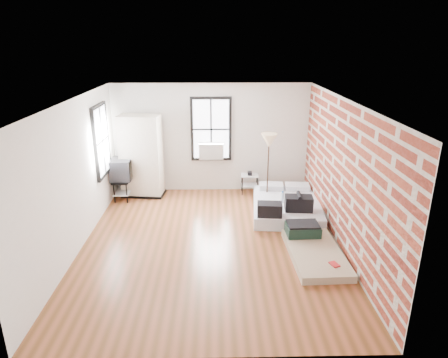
{
  "coord_description": "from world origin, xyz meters",
  "views": [
    {
      "loc": [
        0.12,
        -7.02,
        3.84
      ],
      "look_at": [
        0.27,
        0.3,
        1.25
      ],
      "focal_mm": 32.0,
      "sensor_mm": 36.0,
      "label": 1
    }
  ],
  "objects_px": {
    "side_table": "(250,179)",
    "mattress_main": "(286,205)",
    "floor_lamp": "(269,144)",
    "tv_stand": "(122,171)",
    "wardrobe": "(141,156)",
    "mattress_bare": "(312,247)"
  },
  "relations": [
    {
      "from": "side_table",
      "to": "mattress_main",
      "type": "bearing_deg",
      "value": -59.33
    },
    {
      "from": "side_table",
      "to": "floor_lamp",
      "type": "xyz_separation_m",
      "value": [
        0.38,
        -0.65,
        1.1
      ]
    },
    {
      "from": "mattress_main",
      "to": "side_table",
      "type": "height_order",
      "value": "mattress_main"
    },
    {
      "from": "mattress_main",
      "to": "side_table",
      "type": "bearing_deg",
      "value": 125.71
    },
    {
      "from": "floor_lamp",
      "to": "tv_stand",
      "type": "distance_m",
      "value": 3.67
    },
    {
      "from": "mattress_main",
      "to": "floor_lamp",
      "type": "distance_m",
      "value": 1.49
    },
    {
      "from": "tv_stand",
      "to": "mattress_main",
      "type": "bearing_deg",
      "value": -12.99
    },
    {
      "from": "wardrobe",
      "to": "floor_lamp",
      "type": "height_order",
      "value": "wardrobe"
    },
    {
      "from": "mattress_main",
      "to": "tv_stand",
      "type": "distance_m",
      "value": 4.11
    },
    {
      "from": "mattress_bare",
      "to": "wardrobe",
      "type": "relative_size",
      "value": 0.87
    },
    {
      "from": "floor_lamp",
      "to": "tv_stand",
      "type": "xyz_separation_m",
      "value": [
        -3.58,
        0.33,
        -0.75
      ]
    },
    {
      "from": "tv_stand",
      "to": "floor_lamp",
      "type": "bearing_deg",
      "value": -4.76
    },
    {
      "from": "mattress_main",
      "to": "tv_stand",
      "type": "height_order",
      "value": "tv_stand"
    },
    {
      "from": "mattress_main",
      "to": "tv_stand",
      "type": "relative_size",
      "value": 2.1
    },
    {
      "from": "wardrobe",
      "to": "side_table",
      "type": "xyz_separation_m",
      "value": [
        2.75,
        0.07,
        -0.64
      ]
    },
    {
      "from": "side_table",
      "to": "tv_stand",
      "type": "distance_m",
      "value": 3.24
    },
    {
      "from": "mattress_bare",
      "to": "side_table",
      "type": "relative_size",
      "value": 3.07
    },
    {
      "from": "wardrobe",
      "to": "tv_stand",
      "type": "height_order",
      "value": "wardrobe"
    },
    {
      "from": "mattress_bare",
      "to": "floor_lamp",
      "type": "height_order",
      "value": "floor_lamp"
    },
    {
      "from": "tv_stand",
      "to": "mattress_bare",
      "type": "bearing_deg",
      "value": -33.72
    },
    {
      "from": "mattress_main",
      "to": "wardrobe",
      "type": "height_order",
      "value": "wardrobe"
    },
    {
      "from": "side_table",
      "to": "mattress_bare",
      "type": "bearing_deg",
      "value": -73.42
    }
  ]
}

